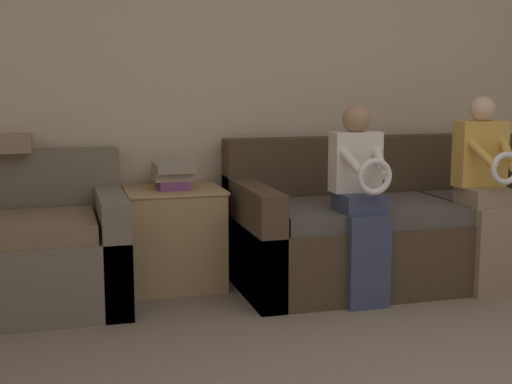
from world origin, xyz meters
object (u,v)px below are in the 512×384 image
Objects in this scene: book_stack at (173,174)px; couch_main at (393,230)px; child_left_seated at (361,195)px; side_shelf at (174,237)px; child_right_seated at (487,187)px.

couch_main is at bearing -8.58° from book_stack.
child_left_seated is 1.24m from side_shelf.
child_right_seated is (0.43, -0.41, 0.33)m from couch_main.
child_right_seated is 1.91× the size of side_shelf.
side_shelf is at bearing 171.53° from couch_main.
book_stack is (-1.87, 0.63, 0.07)m from child_right_seated.
couch_main is 1.45m from side_shelf.
child_left_seated is (-0.43, -0.41, 0.32)m from couch_main.
couch_main is 1.81× the size of child_left_seated.
child_right_seated is at bearing -18.62° from book_stack.
book_stack is at bearing 148.10° from child_left_seated.
side_shelf is (-1.01, 0.63, -0.32)m from child_left_seated.
child_right_seated is at bearing -18.56° from side_shelf.
couch_main reaches higher than side_shelf.
book_stack is (-1.02, 0.63, 0.08)m from child_left_seated.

